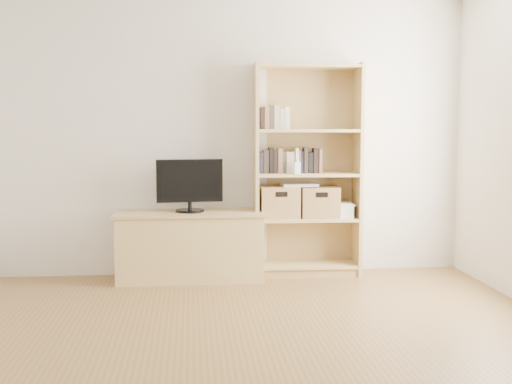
{
  "coord_description": "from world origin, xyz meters",
  "views": [
    {
      "loc": [
        -0.36,
        -3.57,
        1.43
      ],
      "look_at": [
        0.2,
        1.9,
        0.84
      ],
      "focal_mm": 45.0,
      "sensor_mm": 36.0,
      "label": 1
    }
  ],
  "objects": [
    {
      "name": "magazine_stack",
      "position": [
        1.06,
        2.31,
        0.61
      ],
      "size": [
        0.2,
        0.27,
        0.12
      ],
      "primitive_type": "cube",
      "rotation": [
        0.0,
        0.0,
        -0.11
      ],
      "color": "silver",
      "rests_on": "bookshelf"
    },
    {
      "name": "books_row_upper",
      "position": [
        0.5,
        2.35,
        1.47
      ],
      "size": [
        0.37,
        0.15,
        0.19
      ],
      "primitive_type": "cube",
      "rotation": [
        0.0,
        0.0,
        -0.04
      ],
      "color": "#221F2E",
      "rests_on": "bookshelf"
    },
    {
      "name": "bookshelf",
      "position": [
        0.72,
        2.32,
        0.99
      ],
      "size": [
        1.0,
        0.38,
        1.98
      ],
      "primitive_type": "cube",
      "rotation": [
        0.0,
        0.0,
        -0.03
      ],
      "color": "tan",
      "rests_on": "floor"
    },
    {
      "name": "basket_left",
      "position": [
        0.46,
        2.33,
        0.7
      ],
      "size": [
        0.36,
        0.3,
        0.3
      ],
      "primitive_type": "cube",
      "rotation": [
        0.0,
        0.0,
        0.02
      ],
      "color": "olive",
      "rests_on": "bookshelf"
    },
    {
      "name": "front_wall",
      "position": [
        0.0,
        -2.5,
        1.3
      ],
      "size": [
        4.5,
        0.02,
        2.6
      ],
      "primitive_type": "cube",
      "color": "silver",
      "rests_on": "floor"
    },
    {
      "name": "books_row_mid",
      "position": [
        0.72,
        2.35,
        1.09
      ],
      "size": [
        0.88,
        0.21,
        0.23
      ],
      "primitive_type": "cube",
      "rotation": [
        0.0,
        0.0,
        -0.05
      ],
      "color": "#221F2E",
      "rests_on": "bookshelf"
    },
    {
      "name": "back_wall",
      "position": [
        0.0,
        2.5,
        1.3
      ],
      "size": [
        4.5,
        0.02,
        2.6
      ],
      "primitive_type": "cube",
      "color": "silver",
      "rests_on": "floor"
    },
    {
      "name": "basket_right",
      "position": [
        0.84,
        2.31,
        0.69
      ],
      "size": [
        0.37,
        0.31,
        0.29
      ],
      "primitive_type": "cube",
      "rotation": [
        0.0,
        0.0,
        -0.07
      ],
      "color": "olive",
      "rests_on": "bookshelf"
    },
    {
      "name": "tv_stand",
      "position": [
        -0.37,
        2.25,
        0.3
      ],
      "size": [
        1.32,
        0.51,
        0.6
      ],
      "primitive_type": "cube",
      "rotation": [
        0.0,
        0.0,
        -0.01
      ],
      "color": "tan",
      "rests_on": "floor"
    },
    {
      "name": "laptop",
      "position": [
        0.64,
        2.32,
        0.86
      ],
      "size": [
        0.34,
        0.25,
        0.03
      ],
      "primitive_type": "cube",
      "rotation": [
        0.0,
        0.0,
        0.06
      ],
      "color": "silver",
      "rests_on": "basket_left"
    },
    {
      "name": "television",
      "position": [
        -0.37,
        2.25,
        0.87
      ],
      "size": [
        0.6,
        0.11,
        0.47
      ],
      "primitive_type": "cube",
      "rotation": [
        0.0,
        0.0,
        0.11
      ],
      "color": "black",
      "rests_on": "tv_stand"
    },
    {
      "name": "floor",
      "position": [
        0.0,
        0.0,
        0.0
      ],
      "size": [
        4.5,
        5.0,
        0.01
      ],
      "primitive_type": "cube",
      "color": "brown",
      "rests_on": "ground"
    },
    {
      "name": "baby_monitor",
      "position": [
        0.61,
        2.22,
        1.02
      ],
      "size": [
        0.06,
        0.04,
        0.11
      ],
      "primitive_type": "cube",
      "rotation": [
        0.0,
        0.0,
        0.14
      ],
      "color": "white",
      "rests_on": "bookshelf"
    }
  ]
}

